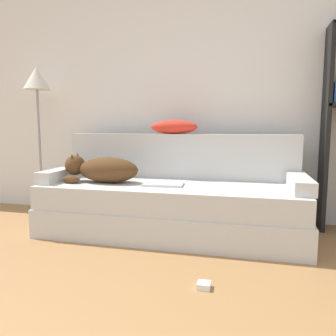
% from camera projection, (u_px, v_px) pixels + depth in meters
% --- Properties ---
extents(wall_back, '(7.23, 0.06, 2.70)m').
position_uv_depth(wall_back, '(176.00, 86.00, 3.35)').
color(wall_back, white).
rests_on(wall_back, ground_plane).
extents(couch, '(2.23, 0.85, 0.44)m').
position_uv_depth(couch, '(171.00, 209.00, 2.85)').
color(couch, silver).
rests_on(couch, ground_plane).
extents(couch_backrest, '(2.19, 0.15, 0.42)m').
position_uv_depth(couch_backrest, '(179.00, 156.00, 3.13)').
color(couch_backrest, silver).
rests_on(couch_backrest, couch).
extents(couch_arm_left, '(0.15, 0.66, 0.10)m').
position_uv_depth(couch_arm_left, '(62.00, 174.00, 3.06)').
color(couch_arm_left, silver).
rests_on(couch_arm_left, couch).
extents(couch_arm_right, '(0.15, 0.66, 0.10)m').
position_uv_depth(couch_arm_right, '(300.00, 183.00, 2.56)').
color(couch_arm_right, silver).
rests_on(couch_arm_right, couch).
extents(dog, '(0.69, 0.29, 0.25)m').
position_uv_depth(dog, '(102.00, 169.00, 2.89)').
color(dog, '#513319').
rests_on(dog, couch).
extents(laptop, '(0.35, 0.24, 0.02)m').
position_uv_depth(laptop, '(163.00, 184.00, 2.76)').
color(laptop, silver).
rests_on(laptop, couch).
extents(throw_pillow, '(0.45, 0.16, 0.13)m').
position_uv_depth(throw_pillow, '(174.00, 127.00, 3.10)').
color(throw_pillow, red).
rests_on(throw_pillow, couch_backrest).
extents(floor_lamp, '(0.27, 0.27, 1.55)m').
position_uv_depth(floor_lamp, '(37.00, 93.00, 3.39)').
color(floor_lamp, gray).
rests_on(floor_lamp, ground_plane).
extents(power_adapter, '(0.08, 0.08, 0.04)m').
position_uv_depth(power_adapter, '(204.00, 285.00, 1.89)').
color(power_adapter, white).
rests_on(power_adapter, ground_plane).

